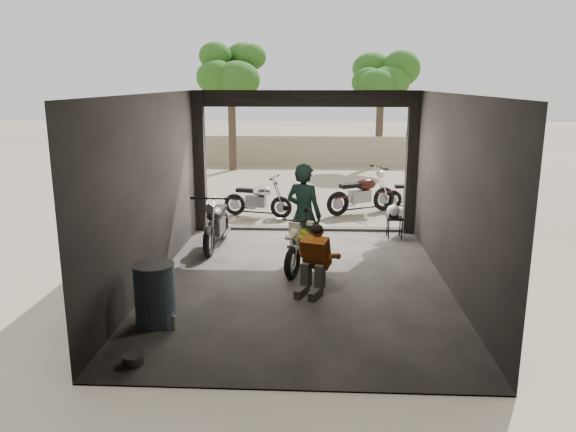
# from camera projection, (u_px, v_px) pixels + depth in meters

# --- Properties ---
(ground) EXTENTS (80.00, 80.00, 0.00)m
(ground) POSITION_uv_depth(u_px,v_px,m) (300.00, 283.00, 9.70)
(ground) COLOR #7A6D56
(ground) RESTS_ON ground
(garage) EXTENTS (7.00, 7.13, 3.20)m
(garage) POSITION_uv_depth(u_px,v_px,m) (301.00, 204.00, 9.93)
(garage) COLOR #2D2B28
(garage) RESTS_ON ground
(boundary_wall) EXTENTS (18.00, 0.30, 1.20)m
(boundary_wall) POSITION_uv_depth(u_px,v_px,m) (310.00, 150.00, 23.15)
(boundary_wall) COLOR gray
(boundary_wall) RESTS_ON ground
(tree_left) EXTENTS (2.20, 2.20, 5.60)m
(tree_left) POSITION_uv_depth(u_px,v_px,m) (231.00, 65.00, 21.05)
(tree_left) COLOR #382B1E
(tree_left) RESTS_ON ground
(tree_right) EXTENTS (2.20, 2.20, 5.00)m
(tree_right) POSITION_uv_depth(u_px,v_px,m) (381.00, 77.00, 22.32)
(tree_right) COLOR #382B1E
(tree_right) RESTS_ON ground
(main_bike) EXTENTS (1.15, 1.71, 1.06)m
(main_bike) POSITION_uv_depth(u_px,v_px,m) (305.00, 241.00, 10.29)
(main_bike) COLOR beige
(main_bike) RESTS_ON ground
(left_bike) EXTENTS (0.79, 1.76, 1.17)m
(left_bike) POSITION_uv_depth(u_px,v_px,m) (216.00, 220.00, 11.63)
(left_bike) COLOR black
(left_bike) RESTS_ON ground
(outside_bike_a) EXTENTS (1.69, 0.99, 1.07)m
(outside_bike_a) POSITION_uv_depth(u_px,v_px,m) (258.00, 196.00, 14.28)
(outside_bike_a) COLOR black
(outside_bike_a) RESTS_ON ground
(outside_bike_b) EXTENTS (1.92, 1.49, 1.21)m
(outside_bike_b) POSITION_uv_depth(u_px,v_px,m) (362.00, 191.00, 14.65)
(outside_bike_b) COLOR #36120D
(outside_bike_b) RESTS_ON ground
(outside_bike_c) EXTENTS (1.53, 0.73, 1.00)m
(outside_bike_c) POSITION_uv_depth(u_px,v_px,m) (414.00, 191.00, 15.13)
(outside_bike_c) COLOR black
(outside_bike_c) RESTS_ON ground
(rider) EXTENTS (0.84, 0.74, 1.94)m
(rider) POSITION_uv_depth(u_px,v_px,m) (304.00, 215.00, 10.43)
(rider) COLOR black
(rider) RESTS_ON ground
(mechanic) EXTENTS (0.81, 0.92, 1.10)m
(mechanic) POSITION_uv_depth(u_px,v_px,m) (313.00, 262.00, 9.04)
(mechanic) COLOR #A34F15
(mechanic) RESTS_ON ground
(stool) EXTENTS (0.34, 0.34, 0.48)m
(stool) POSITION_uv_depth(u_px,v_px,m) (395.00, 221.00, 12.34)
(stool) COLOR black
(stool) RESTS_ON ground
(helmet) EXTENTS (0.38, 0.39, 0.28)m
(helmet) POSITION_uv_depth(u_px,v_px,m) (393.00, 211.00, 12.32)
(helmet) COLOR silver
(helmet) RESTS_ON stool
(oil_drum) EXTENTS (0.71, 0.71, 0.89)m
(oil_drum) POSITION_uv_depth(u_px,v_px,m) (155.00, 295.00, 7.94)
(oil_drum) COLOR #374A5D
(oil_drum) RESTS_ON ground
(sign_post) EXTENTS (0.86, 0.08, 2.59)m
(sign_post) POSITION_uv_depth(u_px,v_px,m) (423.00, 153.00, 12.99)
(sign_post) COLOR black
(sign_post) RESTS_ON ground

